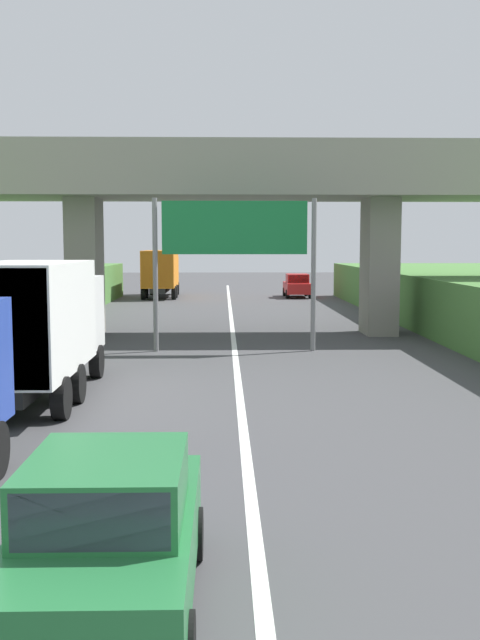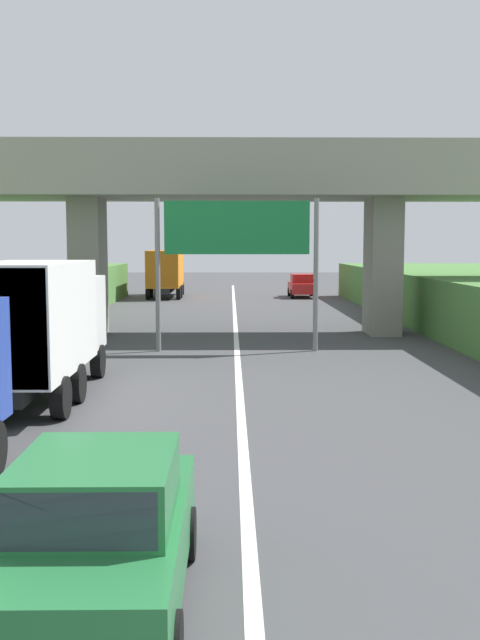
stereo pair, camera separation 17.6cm
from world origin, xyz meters
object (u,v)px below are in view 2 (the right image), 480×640
at_px(truck_white, 38,322).
at_px(overhead_highway_sign, 237,238).
at_px(car_red, 302,286).
at_px(construction_barrel_4, 36,349).
at_px(truck_orange, 166,271).
at_px(car_green, 100,534).

bearing_deg(truck_white, overhead_highway_sign, 57.83).
height_order(car_red, construction_barrel_4, car_red).
xyz_separation_m(truck_white, construction_barrel_4, (-1.52, 5.39, -1.47)).
xyz_separation_m(truck_orange, car_green, (3.37, -46.21, -1.08)).
xyz_separation_m(truck_white, car_green, (3.46, -10.83, -1.08)).
bearing_deg(truck_orange, overhead_highway_sign, -79.70).
xyz_separation_m(truck_orange, construction_barrel_4, (-1.61, -29.99, -1.47)).
relative_size(overhead_highway_sign, construction_barrel_4, 6.53).
bearing_deg(car_red, car_green, -98.19).
bearing_deg(truck_white, car_green, -72.27).
bearing_deg(car_red, overhead_highway_sign, -100.49).
bearing_deg(truck_orange, car_green, -85.83).
bearing_deg(car_green, car_red, 81.81).
height_order(truck_white, construction_barrel_4, truck_white).
distance_m(overhead_highway_sign, car_green, 19.22).
xyz_separation_m(overhead_highway_sign, car_red, (5.02, 27.10, -3.23)).
bearing_deg(construction_barrel_4, car_red, 68.71).
height_order(truck_white, car_green, truck_white).
relative_size(truck_white, car_green, 1.78).
bearing_deg(car_red, truck_orange, 178.73).
distance_m(overhead_highway_sign, construction_barrel_4, 7.97).
bearing_deg(construction_barrel_4, truck_orange, 86.92).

